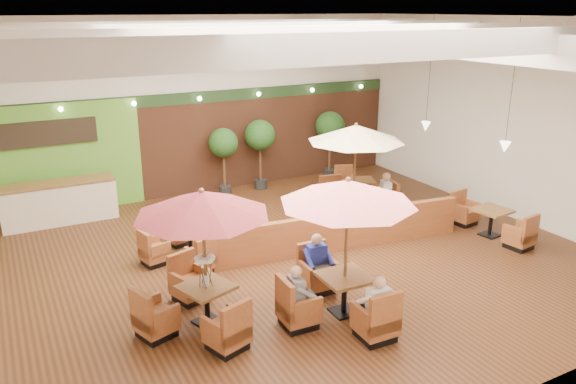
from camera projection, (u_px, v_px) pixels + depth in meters
room at (272, 99)px, 13.32m from camera, size 14.04×14.00×5.52m
service_counter at (59, 203)px, 15.45m from camera, size 3.00×0.75×1.18m
booth_divider at (335, 233)px, 13.67m from camera, size 6.93×0.94×0.96m
table_0 at (200, 229)px, 10.04m from camera, size 2.63×2.78×2.69m
table_1 at (344, 218)px, 10.35m from camera, size 2.64×2.72×2.78m
table_2 at (355, 156)px, 15.02m from camera, size 2.87×2.87×2.82m
table_3 at (181, 241)px, 13.25m from camera, size 1.67×2.41×1.46m
table_4 at (491, 223)px, 14.63m from camera, size 0.92×2.53×0.93m
table_5 at (361, 191)px, 17.21m from camera, size 1.04×2.54×0.89m
topiary_0 at (223, 145)px, 17.52m from camera, size 0.92×0.92×2.15m
topiary_1 at (260, 138)px, 18.06m from camera, size 0.99×0.99×2.30m
topiary_2 at (330, 129)px, 19.23m from camera, size 1.01×1.01×2.34m
diner_0 at (377, 301)px, 9.91m from camera, size 0.41×0.33×0.82m
diner_1 at (318, 258)px, 11.62m from camera, size 0.41×0.34×0.81m
diner_2 at (299, 290)px, 10.31m from camera, size 0.34×0.40×0.78m
diner_3 at (376, 209)px, 14.52m from camera, size 0.40×0.37×0.73m
diner_4 at (384, 191)px, 15.83m from camera, size 0.44×0.47×0.85m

